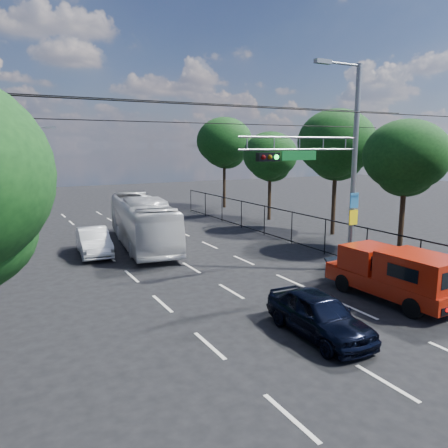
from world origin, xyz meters
TOP-DOWN VIEW (x-y plane):
  - ground at (0.00, 0.00)m, footprint 120.00×120.00m
  - lane_markings at (-0.00, 14.00)m, footprint 6.12×38.00m
  - signal_mast at (5.28, 7.99)m, footprint 6.43×0.39m
  - streetlight_left at (-6.33, 22.00)m, footprint 2.09×0.22m
  - utility_wires at (0.00, 8.83)m, footprint 22.00×5.04m
  - fence_right at (7.60, 12.17)m, footprint 0.06×34.03m
  - tree_right_b at (11.22, 9.02)m, footprint 4.50×4.50m
  - tree_right_c at (11.82, 15.02)m, footprint 5.10×5.10m
  - tree_right_d at (11.42, 22.02)m, footprint 4.32×4.32m
  - tree_right_e at (11.62, 30.02)m, footprint 5.28×5.28m
  - red_pickup at (5.00, 4.09)m, footprint 2.18×5.54m
  - navy_hatchback at (0.34, 2.99)m, footprint 1.85×4.20m
  - white_bus at (-0.55, 17.84)m, footprint 3.80×10.64m
  - white_van at (-3.62, 16.96)m, footprint 1.93×4.56m

SIDE VIEW (x-z plane):
  - ground at x=0.00m, z-range 0.00..0.00m
  - lane_markings at x=0.00m, z-range 0.00..0.01m
  - navy_hatchback at x=0.34m, z-range 0.00..1.41m
  - white_van at x=-3.62m, z-range 0.00..1.46m
  - fence_right at x=7.60m, z-range 0.03..2.03m
  - red_pickup at x=5.00m, z-range 0.07..2.11m
  - white_bus at x=-0.55m, z-range 0.00..2.90m
  - streetlight_left at x=-6.33m, z-range 0.40..7.48m
  - tree_right_d at x=11.42m, z-range 1.34..8.36m
  - tree_right_b at x=11.22m, z-range 1.40..8.71m
  - signal_mast at x=5.28m, z-range 0.49..9.99m
  - tree_right_c at x=11.82m, z-range 1.59..9.88m
  - tree_right_e at x=11.62m, z-range 1.65..10.23m
  - utility_wires at x=0.00m, z-range 6.86..7.60m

